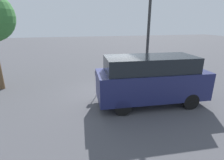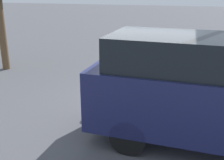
% 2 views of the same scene
% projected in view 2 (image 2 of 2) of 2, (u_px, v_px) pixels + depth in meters
% --- Properties ---
extents(ground_plane, '(80.00, 80.00, 0.00)m').
position_uv_depth(ground_plane, '(139.00, 111.00, 7.40)').
color(ground_plane, '#4C4C51').
extents(parking_meter_near, '(0.20, 0.11, 1.39)m').
position_uv_depth(parking_meter_near, '(123.00, 68.00, 7.55)').
color(parking_meter_near, '#4C4C4C').
rests_on(parking_meter_near, ground).
extents(parked_van, '(5.00, 2.09, 2.25)m').
position_uv_depth(parked_van, '(214.00, 90.00, 5.42)').
color(parked_van, navy).
rests_on(parked_van, ground).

